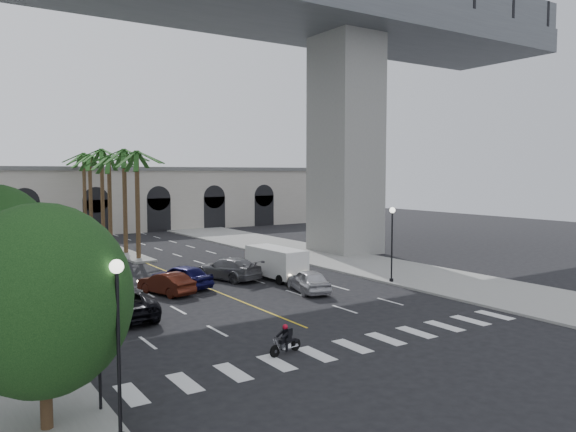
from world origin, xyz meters
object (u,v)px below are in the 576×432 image
object	(u,v)px
traffic_signal_near	(99,337)
cargo_van	(276,262)
car_d	(228,269)
traffic_signal_far	(71,311)
car_b	(166,283)
car_e	(181,276)
lamp_post_left_near	(118,335)
car_c	(118,303)
lamp_post_right	(392,238)
car_a	(309,281)
lamp_post_left_far	(14,249)
motorcycle_rider	(286,340)

from	to	relation	value
traffic_signal_near	cargo_van	xyz separation A→B (m)	(16.82, 16.27, -1.24)
car_d	traffic_signal_far	bearing A→B (deg)	28.02
car_b	car_e	bearing A→B (deg)	-157.53
lamp_post_left_near	car_e	distance (m)	22.05
traffic_signal_near	lamp_post_left_near	bearing A→B (deg)	-92.29
car_c	traffic_signal_near	bearing A→B (deg)	70.12
lamp_post_left_near	car_d	size ratio (longest dim) A/B	0.97
lamp_post_right	cargo_van	xyz separation A→B (m)	(-5.88, 5.77, -1.95)
traffic_signal_near	car_b	bearing A→B (deg)	62.44
traffic_signal_far	car_a	bearing A→B (deg)	24.48
lamp_post_left_near	car_d	distance (m)	24.99
lamp_post_left_far	car_e	xyz separation A→B (m)	(9.90, -1.44, -2.42)
lamp_post_left_far	car_b	distance (m)	9.13
car_d	lamp_post_right	bearing A→B (deg)	121.85
car_d	motorcycle_rider	bearing A→B (deg)	53.68
traffic_signal_far	car_b	bearing A→B (deg)	55.06
car_b	car_d	size ratio (longest dim) A/B	0.78
lamp_post_left_far	cargo_van	bearing A→B (deg)	-7.51
motorcycle_rider	car_c	world-z (taller)	car_c
lamp_post_left_near	lamp_post_right	distance (m)	26.25
lamp_post_left_near	motorcycle_rider	xyz separation A→B (m)	(8.37, 4.25, -2.63)
car_e	traffic_signal_near	bearing A→B (deg)	39.43
car_e	lamp_post_left_far	bearing A→B (deg)	-28.98
car_a	car_d	world-z (taller)	car_d
traffic_signal_far	cargo_van	size ratio (longest dim) A/B	0.67
lamp_post_left_far	motorcycle_rider	xyz separation A→B (m)	(8.37, -16.75, -2.63)
lamp_post_right	traffic_signal_far	size ratio (longest dim) A/B	1.47
car_a	car_d	xyz separation A→B (m)	(-2.41, 6.71, 0.05)
traffic_signal_near	car_e	world-z (taller)	traffic_signal_near
car_c	car_e	bearing A→B (deg)	-137.58
lamp_post_left_near	cargo_van	distance (m)	25.34
lamp_post_left_far	traffic_signal_near	bearing A→B (deg)	-89.69
car_a	lamp_post_left_near	bearing A→B (deg)	54.48
car_b	cargo_van	bearing A→B (deg)	166.70
cargo_van	traffic_signal_near	bearing A→B (deg)	-138.24
lamp_post_left_near	car_c	size ratio (longest dim) A/B	0.88
car_c	car_d	size ratio (longest dim) A/B	1.10
lamp_post_left_far	motorcycle_rider	size ratio (longest dim) A/B	3.01
lamp_post_left_far	traffic_signal_near	distance (m)	18.51
lamp_post_left_far	traffic_signal_far	world-z (taller)	lamp_post_left_far
car_a	car_e	size ratio (longest dim) A/B	0.93
car_d	car_e	xyz separation A→B (m)	(-4.02, -1.05, 0.01)
lamp_post_right	car_a	size ratio (longest dim) A/B	1.22
lamp_post_left_near	cargo_van	size ratio (longest dim) A/B	0.98
traffic_signal_far	car_d	distance (m)	19.82
car_a	car_c	size ratio (longest dim) A/B	0.73
lamp_post_left_near	lamp_post_left_far	xyz separation A→B (m)	(0.00, 21.00, 0.00)
motorcycle_rider	car_d	size ratio (longest dim) A/B	0.32
lamp_post_left_far	cargo_van	size ratio (longest dim) A/B	0.98
lamp_post_right	motorcycle_rider	world-z (taller)	lamp_post_right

